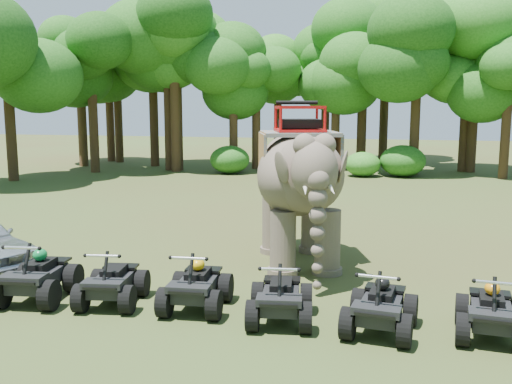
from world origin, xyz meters
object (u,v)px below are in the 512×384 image
Objects in this scene: elephant at (299,184)px; atv_2 at (196,279)px; atv_5 at (492,305)px; atv_0 at (37,270)px; atv_1 at (112,276)px; atv_4 at (381,299)px; atv_3 at (281,290)px.

atv_2 is (-1.49, -3.82, -1.45)m from elephant.
atv_5 is (4.03, -4.02, -1.47)m from elephant.
atv_2 reaches higher than atv_5.
elephant is at bearing 32.88° from atv_0.
atv_1 is 7.30m from atv_5.
atv_5 is at bearing -62.17° from elephant.
elephant reaches higher than atv_2.
elephant is 3.06× the size of atv_1.
atv_2 is (1.78, 0.10, 0.02)m from atv_1.
atv_0 is 1.06× the size of atv_2.
elephant is at bearing 41.92° from atv_1.
atv_5 reaches higher than atv_1.
atv_0 is 8.93m from atv_5.
elephant is at bearing 141.02° from atv_5.
atv_5 is (5.52, -0.20, -0.02)m from atv_2.
atv_0 reaches higher than atv_4.
atv_0 reaches higher than atv_1.
atv_1 is 0.99× the size of atv_3.
elephant is 2.99× the size of atv_4.
atv_3 reaches higher than atv_5.
atv_4 is 1.91m from atv_5.
elephant is 4.92m from atv_4.
atv_0 is at bearing -157.67° from elephant.
atv_3 is at bearing -173.02° from atv_5.
atv_1 is at bearing -1.99° from atv_0.
atv_0 is at bearing -173.82° from atv_4.
elephant is 2.79× the size of atv_0.
atv_1 is (-3.27, -3.92, -1.47)m from elephant.
atv_1 is at bearing -174.85° from atv_5.
elephant is 5.87m from atv_5.
atv_0 is 1.08× the size of atv_3.
atv_2 is at bearing -176.16° from atv_5.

